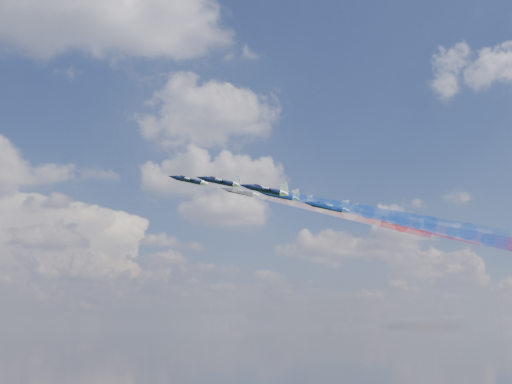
{
  "coord_description": "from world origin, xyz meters",
  "views": [
    {
      "loc": [
        -53.37,
        -147.3,
        126.33
      ],
      "look_at": [
        -20.1,
        2.75,
        159.58
      ],
      "focal_mm": 43.76,
      "sensor_mm": 36.0,
      "label": 1
    }
  ],
  "objects": [
    {
      "name": "jet_rear_right",
      "position": [
        2.45,
        3.7,
        156.19
      ],
      "size": [
        14.93,
        13.67,
        6.94
      ],
      "primitive_type": null,
      "rotation": [
        0.25,
        -0.12,
        1.12
      ],
      "color": "black"
    },
    {
      "name": "trail_outer_left",
      "position": [
        1.87,
        -29.39,
        148.78
      ],
      "size": [
        42.26,
        22.38,
        15.11
      ],
      "primitive_type": null,
      "rotation": [
        0.25,
        -0.12,
        1.12
      ],
      "color": "blue"
    },
    {
      "name": "trail_rear_left",
      "position": [
        17.63,
        -24.97,
        146.47
      ],
      "size": [
        42.26,
        22.38,
        15.11
      ],
      "primitive_type": null,
      "rotation": [
        0.25,
        -0.12,
        1.12
      ],
      "color": "blue"
    },
    {
      "name": "jet_inner_right",
      "position": [
        -21.81,
        13.28,
        161.66
      ],
      "size": [
        14.93,
        13.67,
        6.94
      ],
      "primitive_type": null,
      "rotation": [
        0.25,
        -0.12,
        1.12
      ],
      "color": "black"
    },
    {
      "name": "trail_lead",
      "position": [
        -11.51,
        0.35,
        157.11
      ],
      "size": [
        42.26,
        22.38,
        15.11
      ],
      "primitive_type": null,
      "rotation": [
        0.25,
        -0.12,
        1.12
      ],
      "color": "white"
    },
    {
      "name": "trail_inner_right",
      "position": [
        2.71,
        2.17,
        154.97
      ],
      "size": [
        42.26,
        22.38,
        15.11
      ],
      "primitive_type": null,
      "rotation": [
        0.25,
        -0.12,
        1.12
      ],
      "color": "red"
    },
    {
      "name": "jet_inner_left",
      "position": [
        -30.65,
        -5.46,
        159.85
      ],
      "size": [
        14.93,
        13.67,
        6.94
      ],
      "primitive_type": null,
      "rotation": [
        0.25,
        -0.12,
        1.12
      ],
      "color": "black"
    },
    {
      "name": "jet_lead",
      "position": [
        -36.03,
        11.46,
        163.8
      ],
      "size": [
        14.93,
        13.67,
        6.94
      ],
      "primitive_type": null,
      "rotation": [
        0.25,
        -0.12,
        1.12
      ],
      "color": "black"
    },
    {
      "name": "jet_rear_left",
      "position": [
        -6.88,
        -13.85,
        153.16
      ],
      "size": [
        14.93,
        13.67,
        6.94
      ],
      "primitive_type": null,
      "rotation": [
        0.25,
        -0.12,
        1.12
      ],
      "color": "black"
    },
    {
      "name": "jet_center_third",
      "position": [
        -14.88,
        -0.76,
        158.17
      ],
      "size": [
        14.93,
        13.67,
        6.94
      ],
      "primitive_type": null,
      "rotation": [
        0.25,
        -0.12,
        1.12
      ],
      "color": "black"
    },
    {
      "name": "jet_outer_left",
      "position": [
        -22.65,
        -18.28,
        155.47
      ],
      "size": [
        14.93,
        13.67,
        6.94
      ],
      "primitive_type": null,
      "rotation": [
        0.25,
        -0.12,
        1.12
      ],
      "color": "black"
    },
    {
      "name": "trail_inner_left",
      "position": [
        -6.14,
        -16.57,
        153.16
      ],
      "size": [
        42.26,
        22.38,
        15.11
      ],
      "primitive_type": null,
      "rotation": [
        0.25,
        -0.12,
        1.12
      ],
      "color": "blue"
    },
    {
      "name": "trail_center_third",
      "position": [
        9.63,
        -11.87,
        151.47
      ],
      "size": [
        42.26,
        22.38,
        15.11
      ],
      "primitive_type": null,
      "rotation": [
        0.25,
        -0.12,
        1.12
      ],
      "color": "white"
    },
    {
      "name": "trail_outer_right",
      "position": [
        19.35,
        7.35,
        154.31
      ],
      "size": [
        42.26,
        22.38,
        15.11
      ],
      "primitive_type": null,
      "rotation": [
        0.25,
        -0.12,
        1.12
      ],
      "color": "red"
    },
    {
      "name": "trail_rear_right",
      "position": [
        26.96,
        -7.41,
        149.49
      ],
      "size": [
        42.26,
        22.38,
        15.11
      ],
      "primitive_type": null,
      "rotation": [
        0.25,
        -0.12,
        1.12
      ],
      "color": "red"
    },
    {
      "name": "jet_outer_right",
      "position": [
        -5.16,
        18.46,
        161.0
      ],
      "size": [
        14.93,
        13.67,
        6.94
      ],
      "primitive_type": null,
      "rotation": [
        0.25,
        -0.12,
        1.12
      ],
      "color": "black"
    }
  ]
}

